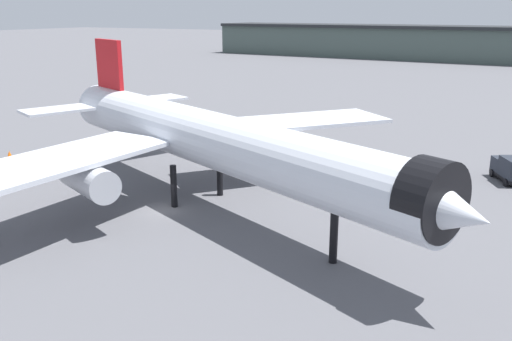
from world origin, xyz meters
name	(u,v)px	position (x,y,z in m)	size (l,w,h in m)	color
ground	(162,211)	(0.00, 0.00, 0.00)	(900.00, 900.00, 0.00)	#56565B
airliner_near_gate	(208,140)	(3.46, 3.42, 6.87)	(55.10, 49.36, 15.60)	silver
terminal_building	(405,42)	(-20.95, 189.98, 6.79)	(161.43, 34.10, 21.96)	#475651
service_truck_front	(510,168)	(29.52, 26.46, 1.59)	(4.58, 5.94, 3.00)	black
traffic_cone_near_nose	(9,154)	(-31.07, 7.53, 0.38)	(0.61, 0.61, 0.76)	#F2600C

